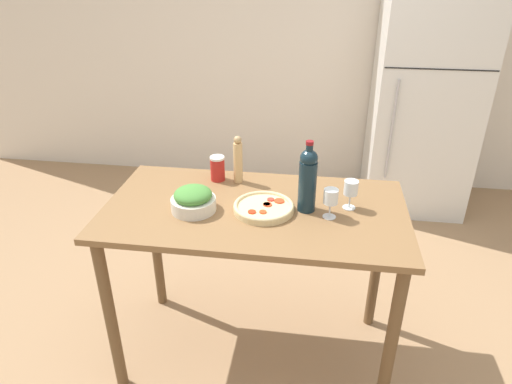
{
  "coord_description": "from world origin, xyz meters",
  "views": [
    {
      "loc": [
        0.27,
        -1.83,
        1.96
      ],
      "look_at": [
        0.0,
        0.04,
        0.98
      ],
      "focal_mm": 32.0,
      "sensor_mm": 36.0,
      "label": 1
    }
  ],
  "objects_px": {
    "salad_bowl": "(193,200)",
    "homemade_pizza": "(264,207)",
    "refrigerator": "(423,107)",
    "salt_canister": "(218,168)",
    "wine_glass_near": "(331,198)",
    "wine_glass_far": "(351,189)",
    "wine_bottle": "(308,179)",
    "pepper_mill": "(238,160)"
  },
  "relations": [
    {
      "from": "wine_bottle",
      "to": "wine_glass_far",
      "type": "bearing_deg",
      "value": 12.76
    },
    {
      "from": "wine_bottle",
      "to": "salad_bowl",
      "type": "distance_m",
      "value": 0.53
    },
    {
      "from": "wine_glass_near",
      "to": "homemade_pizza",
      "type": "xyz_separation_m",
      "value": [
        -0.3,
        0.01,
        -0.08
      ]
    },
    {
      "from": "refrigerator",
      "to": "wine_glass_near",
      "type": "xyz_separation_m",
      "value": [
        -0.75,
        -1.95,
        0.15
      ]
    },
    {
      "from": "wine_glass_near",
      "to": "wine_glass_far",
      "type": "height_order",
      "value": "same"
    },
    {
      "from": "wine_bottle",
      "to": "wine_glass_near",
      "type": "bearing_deg",
      "value": -26.49
    },
    {
      "from": "salad_bowl",
      "to": "homemade_pizza",
      "type": "distance_m",
      "value": 0.32
    },
    {
      "from": "pepper_mill",
      "to": "wine_bottle",
      "type": "bearing_deg",
      "value": -34.04
    },
    {
      "from": "wine_glass_near",
      "to": "salt_canister",
      "type": "height_order",
      "value": "wine_glass_near"
    },
    {
      "from": "refrigerator",
      "to": "wine_bottle",
      "type": "height_order",
      "value": "refrigerator"
    },
    {
      "from": "wine_glass_near",
      "to": "pepper_mill",
      "type": "bearing_deg",
      "value": 147.58
    },
    {
      "from": "salad_bowl",
      "to": "homemade_pizza",
      "type": "relative_size",
      "value": 0.74
    },
    {
      "from": "wine_glass_far",
      "to": "salad_bowl",
      "type": "height_order",
      "value": "wine_glass_far"
    },
    {
      "from": "wine_glass_far",
      "to": "salad_bowl",
      "type": "relative_size",
      "value": 0.68
    },
    {
      "from": "refrigerator",
      "to": "salt_canister",
      "type": "distance_m",
      "value": 2.12
    },
    {
      "from": "pepper_mill",
      "to": "salt_canister",
      "type": "relative_size",
      "value": 1.91
    },
    {
      "from": "wine_glass_near",
      "to": "wine_glass_far",
      "type": "xyz_separation_m",
      "value": [
        0.09,
        0.1,
        -0.0
      ]
    },
    {
      "from": "wine_glass_far",
      "to": "pepper_mill",
      "type": "relative_size",
      "value": 0.56
    },
    {
      "from": "pepper_mill",
      "to": "salt_canister",
      "type": "height_order",
      "value": "pepper_mill"
    },
    {
      "from": "wine_glass_far",
      "to": "salad_bowl",
      "type": "bearing_deg",
      "value": -170.18
    },
    {
      "from": "wine_glass_far",
      "to": "salt_canister",
      "type": "bearing_deg",
      "value": 162.99
    },
    {
      "from": "wine_bottle",
      "to": "salad_bowl",
      "type": "height_order",
      "value": "wine_bottle"
    },
    {
      "from": "salad_bowl",
      "to": "salt_canister",
      "type": "height_order",
      "value": "salt_canister"
    },
    {
      "from": "refrigerator",
      "to": "salt_canister",
      "type": "height_order",
      "value": "refrigerator"
    },
    {
      "from": "wine_glass_far",
      "to": "pepper_mill",
      "type": "height_order",
      "value": "pepper_mill"
    },
    {
      "from": "wine_bottle",
      "to": "pepper_mill",
      "type": "relative_size",
      "value": 1.35
    },
    {
      "from": "salt_canister",
      "to": "wine_glass_near",
      "type": "bearing_deg",
      "value": -27.63
    },
    {
      "from": "wine_glass_near",
      "to": "wine_glass_far",
      "type": "relative_size",
      "value": 1.0
    },
    {
      "from": "pepper_mill",
      "to": "homemade_pizza",
      "type": "distance_m",
      "value": 0.34
    },
    {
      "from": "homemade_pizza",
      "to": "salt_canister",
      "type": "bearing_deg",
      "value": 134.09
    },
    {
      "from": "refrigerator",
      "to": "wine_glass_near",
      "type": "distance_m",
      "value": 2.1
    },
    {
      "from": "wine_bottle",
      "to": "salad_bowl",
      "type": "bearing_deg",
      "value": -171.33
    },
    {
      "from": "salad_bowl",
      "to": "homemade_pizza",
      "type": "height_order",
      "value": "salad_bowl"
    },
    {
      "from": "wine_glass_near",
      "to": "salt_canister",
      "type": "distance_m",
      "value": 0.65
    },
    {
      "from": "wine_bottle",
      "to": "salt_canister",
      "type": "distance_m",
      "value": 0.54
    },
    {
      "from": "refrigerator",
      "to": "homemade_pizza",
      "type": "xyz_separation_m",
      "value": [
        -1.05,
        -1.94,
        0.07
      ]
    },
    {
      "from": "homemade_pizza",
      "to": "wine_bottle",
      "type": "bearing_deg",
      "value": 11.32
    },
    {
      "from": "pepper_mill",
      "to": "salad_bowl",
      "type": "height_order",
      "value": "pepper_mill"
    },
    {
      "from": "wine_glass_far",
      "to": "pepper_mill",
      "type": "bearing_deg",
      "value": 160.37
    },
    {
      "from": "refrigerator",
      "to": "pepper_mill",
      "type": "relative_size",
      "value": 6.92
    },
    {
      "from": "wine_glass_near",
      "to": "salad_bowl",
      "type": "distance_m",
      "value": 0.62
    },
    {
      "from": "wine_glass_far",
      "to": "homemade_pizza",
      "type": "xyz_separation_m",
      "value": [
        -0.39,
        -0.08,
        -0.08
      ]
    }
  ]
}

